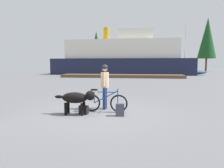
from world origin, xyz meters
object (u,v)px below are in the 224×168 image
object	(u,v)px
handbag_pannier	(84,110)
ferry_boat	(123,58)
dog	(77,98)
bicycle	(105,102)
sailboat_moored	(184,72)
person_cyclist	(105,82)
backpack	(120,110)

from	to	relation	value
handbag_pannier	ferry_boat	distance (m)	28.96
dog	ferry_boat	world-z (taller)	ferry_boat
bicycle	sailboat_moored	distance (m)	28.05
dog	sailboat_moored	distance (m)	28.84
ferry_boat	sailboat_moored	xyz separation A→B (m)	(10.40, -1.67, -2.40)
person_cyclist	handbag_pannier	bearing A→B (deg)	-122.49
person_cyclist	dog	world-z (taller)	person_cyclist
bicycle	handbag_pannier	bearing A→B (deg)	-147.24
backpack	sailboat_moored	xyz separation A→B (m)	(7.97, 27.21, 0.28)
person_cyclist	backpack	bearing A→B (deg)	-55.13
bicycle	sailboat_moored	bearing A→B (deg)	72.14
person_cyclist	ferry_boat	distance (m)	27.98
backpack	ferry_boat	size ratio (longest dim) A/B	0.02
person_cyclist	dog	size ratio (longest dim) A/B	1.20
ferry_boat	sailboat_moored	distance (m)	10.80
handbag_pannier	ferry_boat	size ratio (longest dim) A/B	0.01
bicycle	handbag_pannier	size ratio (longest dim) A/B	5.31
bicycle	dog	distance (m)	1.07
person_cyclist	backpack	world-z (taller)	person_cyclist
person_cyclist	ferry_boat	xyz separation A→B (m)	(-1.72, 27.86, 1.81)
handbag_pannier	sailboat_moored	distance (m)	28.69
dog	sailboat_moored	size ratio (longest dim) A/B	0.18
dog	backpack	distance (m)	1.57
bicycle	ferry_boat	bearing A→B (deg)	93.63
bicycle	handbag_pannier	distance (m)	0.85
bicycle	sailboat_moored	world-z (taller)	sailboat_moored
backpack	handbag_pannier	distance (m)	1.32
backpack	handbag_pannier	world-z (taller)	backpack
dog	ferry_boat	xyz separation A→B (m)	(-0.90, 28.90, 2.30)
sailboat_moored	bicycle	bearing A→B (deg)	-107.86
handbag_pannier	person_cyclist	bearing A→B (deg)	57.51
bicycle	person_cyclist	world-z (taller)	person_cyclist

